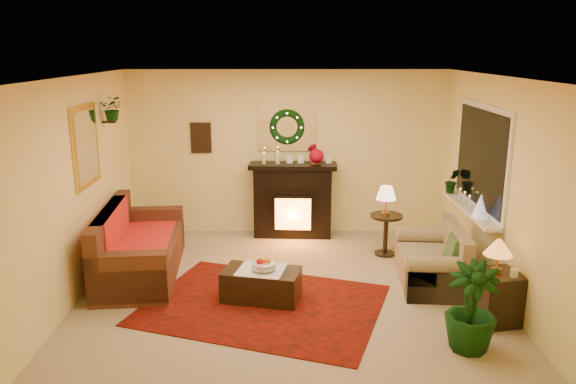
{
  "coord_description": "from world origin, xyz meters",
  "views": [
    {
      "loc": [
        -0.06,
        -6.51,
        2.91
      ],
      "look_at": [
        0.0,
        0.35,
        1.15
      ],
      "focal_mm": 35.0,
      "sensor_mm": 36.0,
      "label": 1
    }
  ],
  "objects_px": {
    "fireplace": "(293,202)",
    "side_table_round": "(386,233)",
    "loveseat": "(431,252)",
    "end_table_square": "(496,298)",
    "sofa": "(141,243)",
    "coffee_table": "(261,283)"
  },
  "relations": [
    {
      "from": "side_table_round",
      "to": "coffee_table",
      "type": "xyz_separation_m",
      "value": [
        -1.74,
        -1.5,
        -0.11
      ]
    },
    {
      "from": "coffee_table",
      "to": "fireplace",
      "type": "bearing_deg",
      "value": 93.11
    },
    {
      "from": "sofa",
      "to": "end_table_square",
      "type": "height_order",
      "value": "sofa"
    },
    {
      "from": "loveseat",
      "to": "end_table_square",
      "type": "distance_m",
      "value": 1.15
    },
    {
      "from": "fireplace",
      "to": "side_table_round",
      "type": "distance_m",
      "value": 1.61
    },
    {
      "from": "fireplace",
      "to": "coffee_table",
      "type": "relative_size",
      "value": 1.35
    },
    {
      "from": "sofa",
      "to": "fireplace",
      "type": "relative_size",
      "value": 1.73
    },
    {
      "from": "sofa",
      "to": "coffee_table",
      "type": "bearing_deg",
      "value": -31.53
    },
    {
      "from": "fireplace",
      "to": "end_table_square",
      "type": "xyz_separation_m",
      "value": [
        2.17,
        -2.94,
        -0.28
      ]
    },
    {
      "from": "sofa",
      "to": "side_table_round",
      "type": "xyz_separation_m",
      "value": [
        3.35,
        0.68,
        -0.11
      ]
    },
    {
      "from": "fireplace",
      "to": "loveseat",
      "type": "relative_size",
      "value": 0.93
    },
    {
      "from": "loveseat",
      "to": "end_table_square",
      "type": "height_order",
      "value": "loveseat"
    },
    {
      "from": "end_table_square",
      "to": "coffee_table",
      "type": "bearing_deg",
      "value": 167.62
    },
    {
      "from": "fireplace",
      "to": "side_table_round",
      "type": "height_order",
      "value": "fireplace"
    },
    {
      "from": "fireplace",
      "to": "coffee_table",
      "type": "height_order",
      "value": "fireplace"
    },
    {
      "from": "sofa",
      "to": "fireplace",
      "type": "bearing_deg",
      "value": 32.91
    },
    {
      "from": "loveseat",
      "to": "coffee_table",
      "type": "height_order",
      "value": "loveseat"
    },
    {
      "from": "loveseat",
      "to": "end_table_square",
      "type": "bearing_deg",
      "value": -62.05
    },
    {
      "from": "sofa",
      "to": "coffee_table",
      "type": "distance_m",
      "value": 1.82
    },
    {
      "from": "fireplace",
      "to": "end_table_square",
      "type": "relative_size",
      "value": 2.13
    },
    {
      "from": "fireplace",
      "to": "end_table_square",
      "type": "height_order",
      "value": "fireplace"
    },
    {
      "from": "sofa",
      "to": "side_table_round",
      "type": "distance_m",
      "value": 3.42
    }
  ]
}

